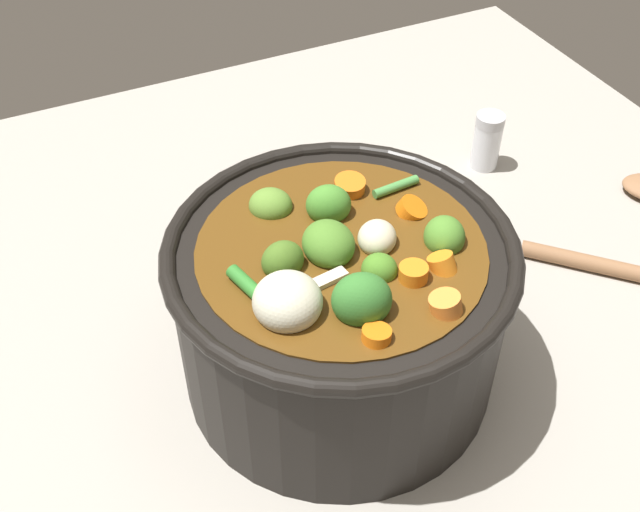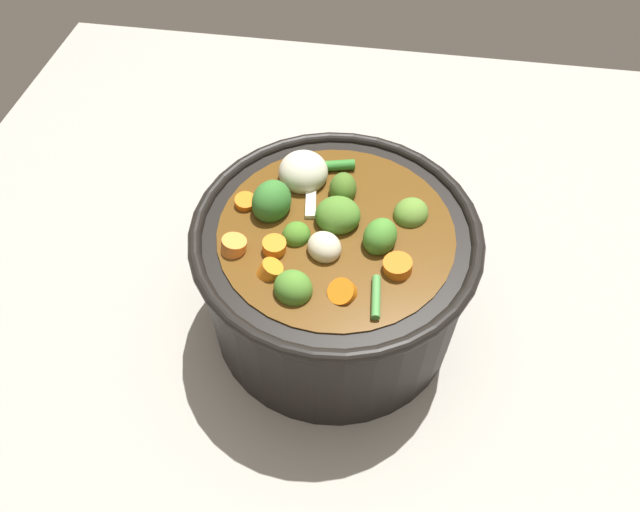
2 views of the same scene
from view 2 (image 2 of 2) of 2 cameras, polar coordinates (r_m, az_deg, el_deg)
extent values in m
plane|color=#9E998E|center=(0.66, 1.32, -5.73)|extent=(1.10, 1.10, 0.00)
cylinder|color=black|center=(0.60, 1.45, -2.02)|extent=(0.27, 0.27, 0.15)
torus|color=black|center=(0.55, 1.60, 2.49)|extent=(0.28, 0.28, 0.01)
cylinder|color=#5A3813|center=(0.60, 1.46, -1.70)|extent=(0.23, 0.23, 0.14)
ellipsoid|color=#4C822B|center=(0.50, -2.69, -3.23)|extent=(0.04, 0.04, 0.03)
ellipsoid|color=#34752D|center=(0.56, -4.84, 5.42)|extent=(0.05, 0.05, 0.04)
ellipsoid|color=#4C7F2A|center=(0.55, 1.78, 4.07)|extent=(0.04, 0.05, 0.03)
ellipsoid|color=#476B22|center=(0.57, 2.42, 6.69)|extent=(0.03, 0.03, 0.03)
ellipsoid|color=#45852D|center=(0.53, 6.00, 1.93)|extent=(0.05, 0.04, 0.03)
ellipsoid|color=olive|center=(0.56, 9.03, 4.19)|extent=(0.05, 0.05, 0.03)
ellipsoid|color=#477D24|center=(0.54, -2.37, 2.10)|extent=(0.04, 0.04, 0.03)
cylinder|color=orange|center=(0.53, -4.57, 0.77)|extent=(0.02, 0.02, 0.02)
cylinder|color=orange|center=(0.57, -7.44, 5.27)|extent=(0.03, 0.03, 0.01)
cylinder|color=orange|center=(0.52, 7.74, -1.19)|extent=(0.03, 0.03, 0.02)
cylinder|color=orange|center=(0.50, 2.23, -3.65)|extent=(0.04, 0.04, 0.02)
cylinder|color=orange|center=(0.51, -5.03, -1.48)|extent=(0.03, 0.03, 0.02)
cylinder|color=orange|center=(0.53, -8.60, 0.86)|extent=(0.04, 0.04, 0.02)
ellipsoid|color=beige|center=(0.59, -1.68, 8.35)|extent=(0.07, 0.07, 0.04)
ellipsoid|color=beige|center=(0.52, 0.43, 0.89)|extent=(0.04, 0.04, 0.03)
cylinder|color=#2F782A|center=(0.60, 1.83, 9.01)|extent=(0.02, 0.04, 0.01)
cylinder|color=#498E43|center=(0.50, 5.60, -4.08)|extent=(0.04, 0.01, 0.01)
cube|color=beige|center=(0.57, -0.93, 5.28)|extent=(0.04, 0.02, 0.01)
camera|label=1|loc=(0.71, -42.12, 43.24)|focal=44.36mm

